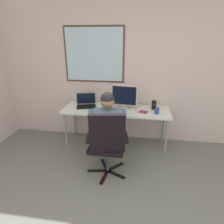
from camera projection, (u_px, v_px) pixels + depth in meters
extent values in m
cube|color=beige|center=(132.00, 70.00, 3.50)|extent=(4.96, 0.06, 2.68)
cube|color=#4C3828|center=(94.00, 55.00, 3.47)|extent=(1.09, 0.01, 0.98)
cube|color=silver|center=(94.00, 55.00, 3.46)|extent=(1.03, 0.02, 0.92)
cylinder|color=gray|center=(66.00, 131.00, 3.45)|extent=(0.04, 0.04, 0.67)
cylinder|color=gray|center=(166.00, 138.00, 3.20)|extent=(0.04, 0.04, 0.67)
cylinder|color=gray|center=(75.00, 120.00, 3.90)|extent=(0.04, 0.04, 0.67)
cylinder|color=gray|center=(163.00, 125.00, 3.66)|extent=(0.04, 0.04, 0.67)
cube|color=silver|center=(116.00, 110.00, 3.42)|extent=(1.86, 0.61, 0.04)
cube|color=black|center=(98.00, 171.00, 2.93)|extent=(0.31, 0.09, 0.02)
cube|color=black|center=(104.00, 177.00, 2.79)|extent=(0.09, 0.31, 0.02)
cube|color=black|center=(116.00, 174.00, 2.85)|extent=(0.29, 0.17, 0.02)
cube|color=black|center=(116.00, 167.00, 3.01)|extent=(0.24, 0.25, 0.02)
cube|color=black|center=(105.00, 165.00, 3.06)|extent=(0.18, 0.29, 0.02)
cylinder|color=black|center=(108.00, 171.00, 2.93)|extent=(0.10, 0.10, 0.02)
cylinder|color=#3F3F44|center=(108.00, 159.00, 2.85)|extent=(0.05, 0.05, 0.41)
cube|color=black|center=(107.00, 145.00, 2.77)|extent=(0.48, 0.48, 0.06)
cube|color=black|center=(107.00, 133.00, 2.47)|extent=(0.47, 0.18, 0.54)
cube|color=black|center=(126.00, 137.00, 2.73)|extent=(0.11, 0.34, 0.02)
cube|color=black|center=(89.00, 137.00, 2.72)|extent=(0.11, 0.34, 0.02)
cylinder|color=#3E4F69|center=(118.00, 135.00, 3.00)|extent=(0.22, 0.47, 0.15)
cylinder|color=#3E4F69|center=(117.00, 141.00, 3.29)|extent=(0.12, 0.12, 0.48)
cube|color=black|center=(117.00, 150.00, 3.42)|extent=(0.14, 0.25, 0.08)
cylinder|color=#3E4F69|center=(97.00, 135.00, 2.99)|extent=(0.22, 0.47, 0.15)
cylinder|color=#3E4F69|center=(98.00, 142.00, 3.29)|extent=(0.12, 0.12, 0.48)
cube|color=black|center=(99.00, 150.00, 3.42)|extent=(0.14, 0.25, 0.08)
cube|color=slate|center=(108.00, 127.00, 2.70)|extent=(0.42, 0.32, 0.51)
sphere|color=#AD7957|center=(107.00, 101.00, 2.57)|extent=(0.19, 0.19, 0.19)
sphere|color=black|center=(107.00, 99.00, 2.56)|extent=(0.19, 0.19, 0.19)
cylinder|color=slate|center=(123.00, 119.00, 2.72)|extent=(0.12, 0.20, 0.29)
cylinder|color=#AD7957|center=(123.00, 125.00, 2.85)|extent=(0.10, 0.15, 0.27)
sphere|color=#AD7957|center=(122.00, 126.00, 2.89)|extent=(0.09, 0.09, 0.09)
cylinder|color=slate|center=(92.00, 119.00, 2.71)|extent=(0.12, 0.19, 0.29)
cylinder|color=#AD7957|center=(93.00, 118.00, 2.86)|extent=(0.09, 0.11, 0.26)
sphere|color=#AD7957|center=(93.00, 112.00, 2.92)|extent=(0.09, 0.09, 0.09)
cube|color=beige|center=(124.00, 108.00, 3.44)|extent=(0.28, 0.24, 0.02)
cylinder|color=beige|center=(124.00, 106.00, 3.43)|extent=(0.04, 0.04, 0.05)
cube|color=beige|center=(125.00, 95.00, 3.36)|extent=(0.46, 0.14, 0.36)
cube|color=black|center=(124.00, 96.00, 3.32)|extent=(0.41, 0.05, 0.32)
cube|color=black|center=(86.00, 107.00, 3.50)|extent=(0.39, 0.31, 0.02)
cube|color=black|center=(86.00, 106.00, 3.50)|extent=(0.35, 0.27, 0.00)
cube|color=black|center=(86.00, 98.00, 3.59)|extent=(0.34, 0.15, 0.21)
cube|color=#0F1933|center=(86.00, 99.00, 3.58)|extent=(0.32, 0.13, 0.19)
cylinder|color=silver|center=(100.00, 111.00, 3.33)|extent=(0.06, 0.06, 0.00)
cylinder|color=silver|center=(100.00, 109.00, 3.31)|extent=(0.01, 0.01, 0.06)
cylinder|color=silver|center=(100.00, 105.00, 3.29)|extent=(0.08, 0.08, 0.07)
cylinder|color=#60050F|center=(100.00, 106.00, 3.30)|extent=(0.08, 0.08, 0.02)
cube|color=black|center=(154.00, 105.00, 3.38)|extent=(0.08, 0.09, 0.15)
cylinder|color=#333338|center=(154.00, 105.00, 3.33)|extent=(0.05, 0.01, 0.05)
cube|color=#811F73|center=(143.00, 112.00, 3.26)|extent=(0.18, 0.17, 0.01)
cylinder|color=#303C8B|center=(157.00, 111.00, 3.19)|extent=(0.08, 0.08, 0.10)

